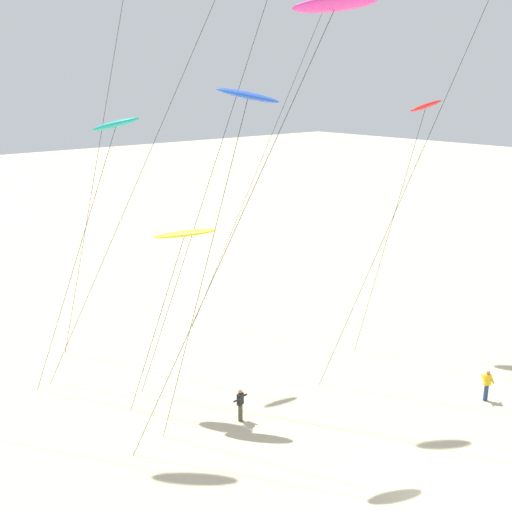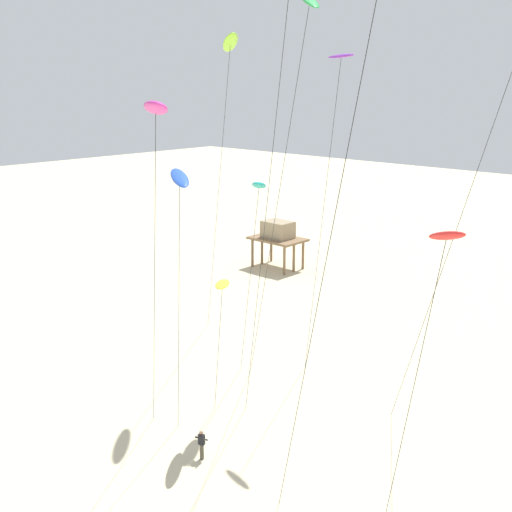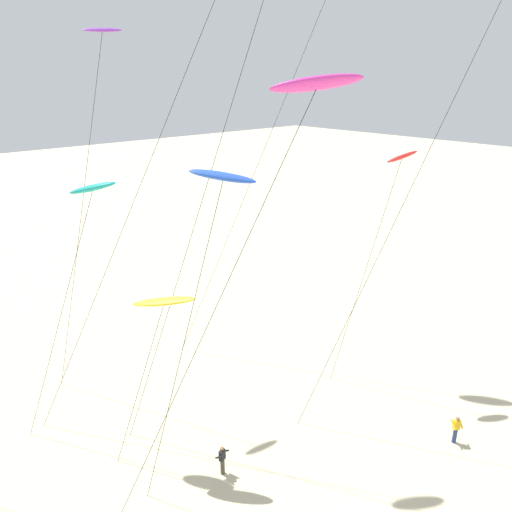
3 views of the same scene
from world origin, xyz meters
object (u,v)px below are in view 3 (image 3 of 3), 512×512
object	(u,v)px
kite_red	(401,161)
kite_magenta	(316,86)
kite_yellow	(164,302)
kite_flyer_nearest	(456,429)
kite_blue	(222,180)
kite_flyer_middle	(222,459)
kite_teal	(92,190)
kite_purple	(101,44)

from	to	relation	value
kite_red	kite_magenta	size ratio (longest dim) A/B	0.78
kite_yellow	kite_flyer_nearest	world-z (taller)	kite_yellow
kite_blue	kite_flyer_middle	xyz separation A→B (m)	(0.18, 0.80, -14.06)
kite_red	kite_flyer_nearest	distance (m)	14.88
kite_teal	kite_magenta	distance (m)	11.88
kite_magenta	kite_flyer_middle	world-z (taller)	kite_magenta
kite_blue	kite_flyer_middle	bearing A→B (deg)	77.52
kite_red	kite_blue	xyz separation A→B (m)	(-13.10, -0.52, 0.83)
kite_purple	kite_blue	bearing A→B (deg)	-95.00
kite_flyer_middle	kite_magenta	bearing A→B (deg)	-63.97
kite_yellow	kite_blue	bearing A→B (deg)	-75.99
kite_blue	kite_flyer_nearest	xyz separation A→B (m)	(10.82, -5.90, -14.06)
kite_flyer_middle	kite_yellow	bearing A→B (deg)	111.25
kite_teal	kite_flyer_middle	xyz separation A→B (m)	(2.08, -6.70, -12.69)
kite_yellow	kite_blue	size ratio (longest dim) A/B	0.60
kite_purple	kite_flyer_nearest	world-z (taller)	kite_purple
kite_red	kite_purple	distance (m)	17.12
kite_red	kite_magenta	distance (m)	12.37
kite_purple	kite_magenta	distance (m)	13.89
kite_magenta	kite_blue	bearing A→B (deg)	124.79
kite_purple	kite_yellow	bearing A→B (deg)	-103.74
kite_flyer_nearest	kite_flyer_middle	xyz separation A→B (m)	(-10.64, 6.70, 0.00)
kite_purple	kite_blue	world-z (taller)	kite_purple
kite_teal	kite_yellow	world-z (taller)	kite_teal
kite_red	kite_flyer_nearest	xyz separation A→B (m)	(-2.28, -6.42, -13.23)
kite_magenta	kite_yellow	bearing A→B (deg)	114.01
kite_teal	kite_blue	xyz separation A→B (m)	(1.91, -7.49, 1.36)
kite_teal	kite_flyer_nearest	world-z (taller)	kite_teal
kite_teal	kite_flyer_nearest	distance (m)	22.42
kite_magenta	kite_blue	xyz separation A→B (m)	(-1.91, 2.74, -3.31)
kite_purple	kite_blue	distance (m)	12.19
kite_blue	kite_flyer_nearest	bearing A→B (deg)	-28.60
kite_purple	kite_blue	size ratio (longest dim) A/B	1.35
kite_teal	kite_yellow	size ratio (longest dim) A/B	1.53
kite_flyer_nearest	kite_purple	bearing A→B (deg)	120.26
kite_red	kite_blue	distance (m)	13.14
kite_red	kite_purple	world-z (taller)	kite_purple
kite_red	kite_blue	bearing A→B (deg)	-177.74
kite_red	kite_magenta	xyz separation A→B (m)	(-11.19, -3.26, 4.14)
kite_yellow	kite_teal	bearing A→B (deg)	104.51
kite_red	kite_yellow	xyz separation A→B (m)	(-13.97, 2.97, -5.26)
kite_teal	kite_yellow	xyz separation A→B (m)	(1.04, -4.00, -4.73)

